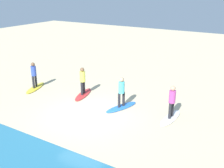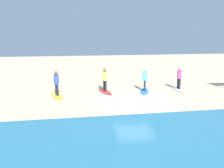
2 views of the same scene
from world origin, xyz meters
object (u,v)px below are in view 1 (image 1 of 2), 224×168
Objects in this scene: surfboard_blue at (121,107)px; surfer_red at (83,79)px; surfboard_white at (171,118)px; surfer_white at (172,99)px; surfer_yellow at (34,73)px; surfboard_red at (83,94)px; surfboard_yellow at (35,88)px; surfer_blue at (121,90)px.

surfer_red is (2.85, -0.38, 0.99)m from surfboard_blue.
surfboard_white is 0.99m from surfer_white.
surfboard_blue is 6.25m from surfer_yellow.
surfer_yellow is at bearing -92.86° from surfboard_red.
surfboard_white is 1.28× the size of surfer_yellow.
surfboard_white is 2.71m from surfboard_blue.
surfboard_yellow is at bearing -83.88° from surfboard_white.
surfer_white is 5.64m from surfboard_red.
surfer_yellow is at bearing 3.03° from surfer_white.
surfer_yellow is (-0.00, 0.00, 0.99)m from surfboard_yellow.
surfer_blue is (2.70, 0.17, 0.99)m from surfboard_white.
surfboard_white is at bearing 112.05° from surfboard_blue.
surfer_blue reaches higher than surfboard_white.
surfboard_white is at bearing 74.91° from surfboard_yellow.
surfer_blue is 3.04m from surfboard_red.
surfer_white is 1.00× the size of surfer_red.
surfboard_yellow is (3.32, 0.69, -0.99)m from surfer_red.
surfer_red is (5.55, -0.22, 0.99)m from surfboard_white.
surfer_red is 1.00× the size of surfer_yellow.
surfboard_yellow is at bearing 3.03° from surfer_white.
surfer_white is 8.88m from surfer_yellow.
surfboard_blue is 0.99m from surfer_blue.
surfboard_white is at bearing 0.00° from surfer_white.
surfer_red reaches higher than surfboard_blue.
surfer_blue is 6.18m from surfer_yellow.
surfboard_white and surfboard_blue have the same top height.
surfboard_red is (5.55, -0.22, -0.99)m from surfer_white.
surfboard_yellow is at bearing 2.83° from surfer_blue.
surfboard_yellow is 0.99m from surfer_yellow.
surfboard_white is 1.28× the size of surfer_blue.
surfboard_yellow is 1.28× the size of surfer_yellow.
surfboard_yellow is (6.17, 0.30, -0.99)m from surfer_blue.
surfer_white is at bearing 177.74° from surfer_red.
surfer_blue and surfer_red have the same top height.
surfer_white is 5.55m from surfer_red.
surfer_yellow is at bearing 57.84° from surfboard_yellow.
surfer_blue is at bearing -177.17° from surfer_yellow.
surfboard_yellow is at bearing 11.72° from surfer_red.
surfboard_white is at bearing 73.16° from surfboard_red.
surfboard_yellow is (3.32, 0.69, 0.00)m from surfboard_red.
surfboard_red is 1.00× the size of surfboard_yellow.
surfboard_red is at bearing 83.59° from surfboard_yellow.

